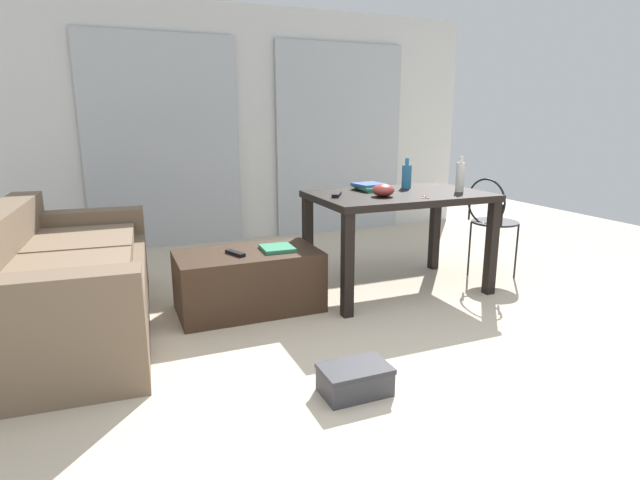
# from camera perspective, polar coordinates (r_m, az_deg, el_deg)

# --- Properties ---
(ground_plane) EXTENTS (8.99, 8.99, 0.00)m
(ground_plane) POSITION_cam_1_polar(r_m,az_deg,el_deg) (3.75, 2.77, -6.86)
(ground_plane) COLOR beige
(wall_back) EXTENTS (5.06, 0.10, 2.43)m
(wall_back) POSITION_cam_1_polar(r_m,az_deg,el_deg) (5.65, -7.26, 12.53)
(wall_back) COLOR silver
(wall_back) RESTS_ON ground
(curtains) EXTENTS (3.46, 0.03, 2.10)m
(curtains) POSITION_cam_1_polar(r_m,az_deg,el_deg) (5.57, -6.97, 10.87)
(curtains) COLOR #B2B7BC
(curtains) RESTS_ON ground
(couch) EXTENTS (1.04, 1.97, 0.77)m
(couch) POSITION_cam_1_polar(r_m,az_deg,el_deg) (3.51, -26.99, -4.54)
(couch) COLOR brown
(couch) RESTS_ON ground
(coffee_table) EXTENTS (0.97, 0.53, 0.42)m
(coffee_table) POSITION_cam_1_polar(r_m,az_deg,el_deg) (3.57, -8.00, -4.55)
(coffee_table) COLOR #382619
(coffee_table) RESTS_ON ground
(craft_table) EXTENTS (1.30, 0.82, 0.76)m
(craft_table) POSITION_cam_1_polar(r_m,az_deg,el_deg) (3.89, 8.80, 3.75)
(craft_table) COLOR black
(craft_table) RESTS_ON ground
(wire_chair) EXTENTS (0.38, 0.40, 0.84)m
(wire_chair) POSITION_cam_1_polar(r_m,az_deg,el_deg) (4.37, 18.56, 2.61)
(wire_chair) COLOR black
(wire_chair) RESTS_ON ground
(bottle_near) EXTENTS (0.06, 0.06, 0.27)m
(bottle_near) POSITION_cam_1_polar(r_m,az_deg,el_deg) (4.01, 15.43, 6.87)
(bottle_near) COLOR beige
(bottle_near) RESTS_ON craft_table
(bottle_far) EXTENTS (0.08, 0.08, 0.24)m
(bottle_far) POSITION_cam_1_polar(r_m,az_deg,el_deg) (4.14, 9.67, 7.10)
(bottle_far) COLOR teal
(bottle_far) RESTS_ON craft_table
(bowl) EXTENTS (0.16, 0.16, 0.09)m
(bowl) POSITION_cam_1_polar(r_m,az_deg,el_deg) (3.66, 7.09, 5.56)
(bowl) COLOR #9E3833
(bowl) RESTS_ON craft_table
(book_stack) EXTENTS (0.24, 0.30, 0.05)m
(book_stack) POSITION_cam_1_polar(r_m,az_deg,el_deg) (3.98, 5.56, 5.96)
(book_stack) COLOR #2D7F56
(book_stack) RESTS_ON craft_table
(tv_remote_on_table) EXTENTS (0.13, 0.17, 0.02)m
(tv_remote_on_table) POSITION_cam_1_polar(r_m,az_deg,el_deg) (3.65, 1.87, 5.11)
(tv_remote_on_table) COLOR black
(tv_remote_on_table) RESTS_ON craft_table
(scissors) EXTENTS (0.09, 0.10, 0.00)m
(scissors) POSITION_cam_1_polar(r_m,az_deg,el_deg) (3.68, 11.71, 4.75)
(scissors) COLOR #9EA0A5
(scissors) RESTS_ON craft_table
(tv_remote_primary) EXTENTS (0.11, 0.18, 0.02)m
(tv_remote_primary) POSITION_cam_1_polar(r_m,az_deg,el_deg) (3.44, -9.47, -1.46)
(tv_remote_primary) COLOR black
(tv_remote_primary) RESTS_ON coffee_table
(magazine) EXTENTS (0.22, 0.23, 0.02)m
(magazine) POSITION_cam_1_polar(r_m,az_deg,el_deg) (3.53, -4.81, -0.91)
(magazine) COLOR #2D7F56
(magazine) RESTS_ON coffee_table
(shoebox) EXTENTS (0.34, 0.22, 0.14)m
(shoebox) POSITION_cam_1_polar(r_m,az_deg,el_deg) (2.57, 3.93, -15.32)
(shoebox) COLOR #38383D
(shoebox) RESTS_ON ground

